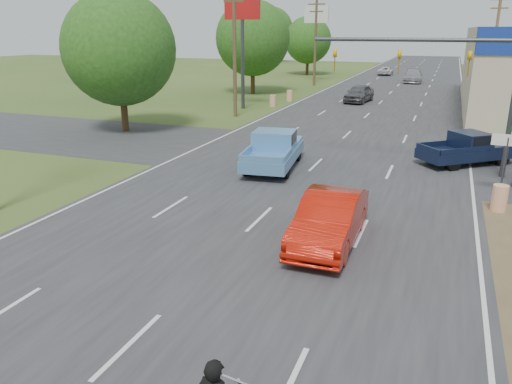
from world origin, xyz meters
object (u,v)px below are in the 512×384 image
at_px(distant_car_grey, 359,94).
at_px(distant_car_silver, 413,76).
at_px(navy_pickup, 470,148).
at_px(distant_car_white, 386,71).
at_px(blue_pickup, 274,149).
at_px(red_convertible, 329,220).

height_order(distant_car_grey, distant_car_silver, distant_car_grey).
height_order(navy_pickup, distant_car_white, navy_pickup).
xyz_separation_m(distant_car_silver, distant_car_white, (-4.58, 9.76, -0.20)).
relative_size(blue_pickup, distant_car_white, 1.34).
distance_m(blue_pickup, distant_car_silver, 45.18).
bearing_deg(red_convertible, distant_car_silver, 91.18).
bearing_deg(red_convertible, blue_pickup, 119.22).
distance_m(red_convertible, blue_pickup, 9.29).
relative_size(blue_pickup, distant_car_grey, 1.21).
height_order(red_convertible, distant_car_grey, same).
xyz_separation_m(blue_pickup, distant_car_grey, (-0.12, 24.49, -0.12)).
bearing_deg(navy_pickup, blue_pickup, -105.53).
xyz_separation_m(navy_pickup, distant_car_white, (-10.32, 50.78, -0.22)).
relative_size(blue_pickup, navy_pickup, 1.15).
bearing_deg(blue_pickup, navy_pickup, 17.39).
bearing_deg(distant_car_white, navy_pickup, 100.65).
bearing_deg(distant_car_white, distant_car_silver, 114.30).
distance_m(red_convertible, navy_pickup, 12.88).
height_order(navy_pickup, distant_car_silver, navy_pickup).
height_order(red_convertible, navy_pickup, navy_pickup).
bearing_deg(distant_car_silver, blue_pickup, -95.67).
xyz_separation_m(navy_pickup, distant_car_grey, (-9.02, 20.44, -0.02)).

